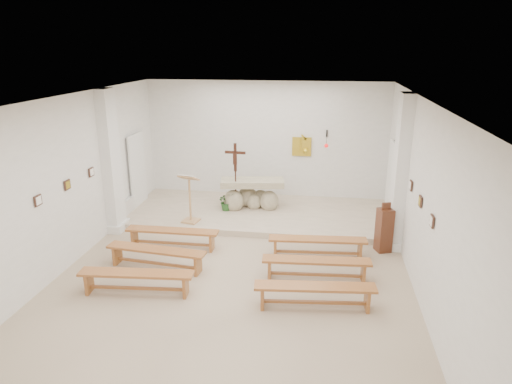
% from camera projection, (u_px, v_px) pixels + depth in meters
% --- Properties ---
extents(ground, '(7.00, 10.00, 0.00)m').
position_uv_depth(ground, '(233.00, 277.00, 9.15)').
color(ground, '#C7AF90').
rests_on(ground, ground).
extents(wall_left, '(0.02, 10.00, 3.50)m').
position_uv_depth(wall_left, '(61.00, 186.00, 9.11)').
color(wall_left, white).
rests_on(wall_left, ground).
extents(wall_right, '(0.02, 10.00, 3.50)m').
position_uv_depth(wall_right, '(424.00, 203.00, 8.12)').
color(wall_right, white).
rests_on(wall_right, ground).
extents(wall_back, '(7.00, 0.02, 3.50)m').
position_uv_depth(wall_back, '(266.00, 142.00, 13.31)').
color(wall_back, white).
rests_on(wall_back, ground).
extents(ceiling, '(7.00, 10.00, 0.02)m').
position_uv_depth(ceiling, '(230.00, 101.00, 8.08)').
color(ceiling, silver).
rests_on(ceiling, wall_back).
extents(sanctuary_platform, '(6.98, 3.00, 0.15)m').
position_uv_depth(sanctuary_platform, '(258.00, 213.00, 12.42)').
color(sanctuary_platform, beige).
rests_on(sanctuary_platform, ground).
extents(pilaster_left, '(0.26, 0.55, 3.50)m').
position_uv_depth(pilaster_left, '(111.00, 162.00, 10.98)').
color(pilaster_left, white).
rests_on(pilaster_left, ground).
extents(pilaster_right, '(0.26, 0.55, 3.50)m').
position_uv_depth(pilaster_right, '(400.00, 173.00, 10.02)').
color(pilaster_right, white).
rests_on(pilaster_right, ground).
extents(gold_wall_relief, '(0.55, 0.04, 0.55)m').
position_uv_depth(gold_wall_relief, '(302.00, 147.00, 13.17)').
color(gold_wall_relief, gold).
rests_on(gold_wall_relief, wall_back).
extents(sanctuary_lamp, '(0.11, 0.36, 0.44)m').
position_uv_depth(sanctuary_lamp, '(326.00, 144.00, 12.78)').
color(sanctuary_lamp, black).
rests_on(sanctuary_lamp, wall_back).
extents(station_frame_left_front, '(0.03, 0.20, 0.20)m').
position_uv_depth(station_frame_left_front, '(38.00, 200.00, 8.37)').
color(station_frame_left_front, '#3E251B').
rests_on(station_frame_left_front, wall_left).
extents(station_frame_left_mid, '(0.03, 0.20, 0.20)m').
position_uv_depth(station_frame_left_mid, '(67.00, 185.00, 9.31)').
color(station_frame_left_mid, '#3E251B').
rests_on(station_frame_left_mid, wall_left).
extents(station_frame_left_rear, '(0.03, 0.20, 0.20)m').
position_uv_depth(station_frame_left_rear, '(91.00, 172.00, 10.25)').
color(station_frame_left_rear, '#3E251B').
rests_on(station_frame_left_rear, wall_left).
extents(station_frame_right_front, '(0.03, 0.20, 0.20)m').
position_uv_depth(station_frame_right_front, '(432.00, 221.00, 7.38)').
color(station_frame_right_front, '#3E251B').
rests_on(station_frame_right_front, wall_right).
extents(station_frame_right_mid, '(0.03, 0.20, 0.20)m').
position_uv_depth(station_frame_right_mid, '(420.00, 201.00, 8.32)').
color(station_frame_right_mid, '#3E251B').
rests_on(station_frame_right_mid, wall_right).
extents(station_frame_right_rear, '(0.03, 0.20, 0.20)m').
position_uv_depth(station_frame_right_rear, '(411.00, 185.00, 9.26)').
color(station_frame_right_rear, '#3E251B').
rests_on(station_frame_right_rear, wall_right).
extents(radiator_left, '(0.10, 0.85, 0.52)m').
position_uv_depth(radiator_left, '(126.00, 210.00, 12.10)').
color(radiator_left, silver).
rests_on(radiator_left, ground).
extents(radiator_right, '(0.10, 0.85, 0.52)m').
position_uv_depth(radiator_right, '(393.00, 224.00, 11.12)').
color(radiator_right, silver).
rests_on(radiator_right, ground).
extents(altar, '(1.79, 0.91, 0.88)m').
position_uv_depth(altar, '(252.00, 196.00, 12.54)').
color(altar, '#BCB18F').
rests_on(altar, sanctuary_platform).
extents(lectern, '(0.52, 0.46, 1.29)m').
position_uv_depth(lectern, '(190.00, 198.00, 11.43)').
color(lectern, tan).
rests_on(lectern, sanctuary_platform).
extents(crucifix_stand, '(0.56, 0.24, 1.85)m').
position_uv_depth(crucifix_stand, '(235.00, 172.00, 12.16)').
color(crucifix_stand, '#351A11').
rests_on(crucifix_stand, sanctuary_platform).
extents(potted_plant, '(0.60, 0.58, 0.50)m').
position_uv_depth(potted_plant, '(227.00, 201.00, 12.38)').
color(potted_plant, '#245421').
rests_on(potted_plant, sanctuary_platform).
extents(donation_pedestal, '(0.40, 0.40, 1.15)m').
position_uv_depth(donation_pedestal, '(384.00, 230.00, 10.18)').
color(donation_pedestal, '#522717').
rests_on(donation_pedestal, ground).
extents(bench_left_front, '(2.13, 0.35, 0.45)m').
position_uv_depth(bench_left_front, '(172.00, 234.00, 10.38)').
color(bench_left_front, '#9C622D').
rests_on(bench_left_front, ground).
extents(bench_right_front, '(2.14, 0.50, 0.45)m').
position_uv_depth(bench_right_front, '(317.00, 243.00, 9.91)').
color(bench_right_front, '#9C622D').
rests_on(bench_right_front, ground).
extents(bench_left_second, '(2.15, 0.57, 0.45)m').
position_uv_depth(bench_left_second, '(156.00, 254.00, 9.41)').
color(bench_left_second, '#9C622D').
rests_on(bench_left_second, ground).
extents(bench_right_second, '(2.14, 0.48, 0.45)m').
position_uv_depth(bench_right_second, '(316.00, 264.00, 8.94)').
color(bench_right_second, '#9C622D').
rests_on(bench_right_second, ground).
extents(bench_left_third, '(2.14, 0.51, 0.45)m').
position_uv_depth(bench_left_third, '(136.00, 278.00, 8.44)').
color(bench_left_third, '#9C622D').
rests_on(bench_left_third, ground).
extents(bench_right_third, '(2.15, 0.55, 0.45)m').
position_uv_depth(bench_right_third, '(315.00, 291.00, 7.97)').
color(bench_right_third, '#9C622D').
rests_on(bench_right_third, ground).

